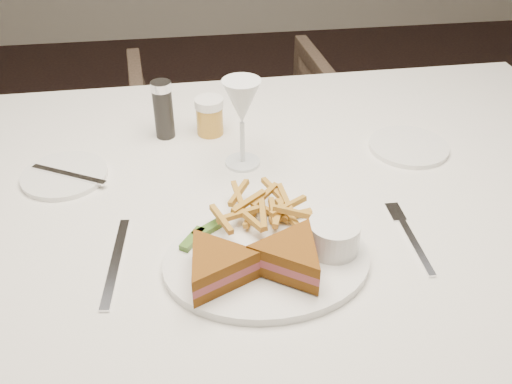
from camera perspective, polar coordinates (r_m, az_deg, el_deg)
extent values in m
plane|color=black|center=(1.82, 2.33, -12.58)|extent=(5.00, 5.00, 0.00)
cube|color=silver|center=(1.28, -0.32, -14.33)|extent=(1.54, 1.04, 0.75)
imported|color=#49392D|center=(1.97, -1.97, 4.55)|extent=(0.71, 0.67, 0.68)
ellipsoid|color=white|center=(0.88, 1.08, -6.91)|extent=(0.32, 0.25, 0.01)
cube|color=silver|center=(0.92, -13.86, -6.79)|extent=(0.03, 0.21, 0.00)
cylinder|color=white|center=(1.13, -18.61, 1.61)|extent=(0.16, 0.16, 0.01)
cylinder|color=white|center=(1.20, 15.01, 4.41)|extent=(0.16, 0.16, 0.01)
cylinder|color=black|center=(1.20, -9.25, 8.12)|extent=(0.04, 0.04, 0.12)
cylinder|color=gold|center=(1.21, -4.66, 7.56)|extent=(0.06, 0.06, 0.08)
cube|color=#3D6523|center=(0.92, -4.91, -3.76)|extent=(0.05, 0.05, 0.01)
cube|color=#3D6523|center=(0.91, -6.37, -4.70)|extent=(0.04, 0.05, 0.01)
cylinder|color=white|center=(0.89, 7.78, -4.38)|extent=(0.08, 0.08, 0.05)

